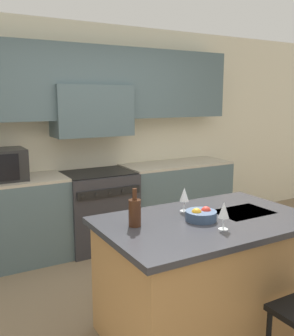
# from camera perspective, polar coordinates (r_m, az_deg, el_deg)

# --- Properties ---
(ground_plane) EXTENTS (10.00, 10.00, 0.00)m
(ground_plane) POSITION_cam_1_polar(r_m,az_deg,el_deg) (3.41, 4.68, -21.25)
(ground_plane) COLOR #7A664C
(back_cabinetry) EXTENTS (10.00, 0.46, 2.70)m
(back_cabinetry) POSITION_cam_1_polar(r_m,az_deg,el_deg) (4.68, -8.99, 8.11)
(back_cabinetry) COLOR beige
(back_cabinetry) RESTS_ON ground_plane
(back_counter) EXTENTS (3.78, 0.62, 0.94)m
(back_counter) POSITION_cam_1_polar(r_m,az_deg,el_deg) (4.64, -7.50, -6.13)
(back_counter) COLOR #4C6066
(back_counter) RESTS_ON ground_plane
(range_stove) EXTENTS (0.83, 0.70, 0.93)m
(range_stove) POSITION_cam_1_polar(r_m,az_deg,el_deg) (4.62, -7.40, -6.27)
(range_stove) COLOR #2D2D33
(range_stove) RESTS_ON ground_plane
(microwave) EXTENTS (0.51, 0.41, 0.33)m
(microwave) POSITION_cam_1_polar(r_m,az_deg,el_deg) (4.22, -21.47, 0.43)
(microwave) COLOR black
(microwave) RESTS_ON back_counter
(kitchen_island) EXTENTS (1.59, 1.00, 0.91)m
(kitchen_island) POSITION_cam_1_polar(r_m,az_deg,el_deg) (3.02, 8.90, -15.82)
(kitchen_island) COLOR #B7844C
(kitchen_island) RESTS_ON ground_plane
(wine_bottle) EXTENTS (0.09, 0.09, 0.27)m
(wine_bottle) POSITION_cam_1_polar(r_m,az_deg,el_deg) (2.63, -1.88, -6.70)
(wine_bottle) COLOR #422314
(wine_bottle) RESTS_ON kitchen_island
(wine_glass_near) EXTENTS (0.07, 0.07, 0.19)m
(wine_glass_near) POSITION_cam_1_polar(r_m,az_deg,el_deg) (2.60, 11.63, -6.44)
(wine_glass_near) COLOR white
(wine_glass_near) RESTS_ON kitchen_island
(wine_glass_far) EXTENTS (0.07, 0.07, 0.19)m
(wine_glass_far) POSITION_cam_1_polar(r_m,az_deg,el_deg) (2.97, 5.70, -4.14)
(wine_glass_far) COLOR white
(wine_glass_far) RESTS_ON kitchen_island
(fruit_bowl) EXTENTS (0.23, 0.23, 0.10)m
(fruit_bowl) POSITION_cam_1_polar(r_m,az_deg,el_deg) (2.80, 8.26, -7.09)
(fruit_bowl) COLOR #384C6B
(fruit_bowl) RESTS_ON kitchen_island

